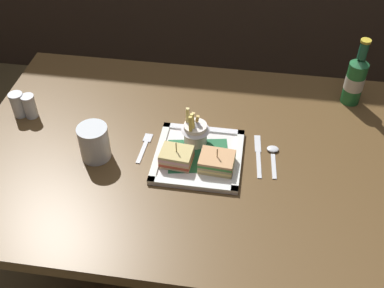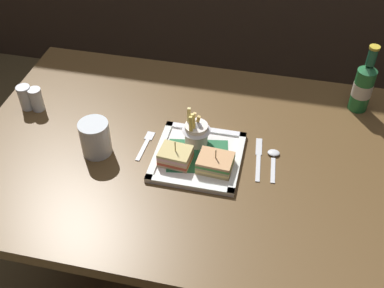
# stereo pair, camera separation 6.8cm
# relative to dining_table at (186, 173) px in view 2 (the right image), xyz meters

# --- Properties ---
(ground_plane) EXTENTS (6.00, 6.00, 0.00)m
(ground_plane) POSITION_rel_dining_table_xyz_m (0.00, 0.00, -0.67)
(ground_plane) COLOR brown
(dining_table) EXTENTS (1.26, 0.87, 0.76)m
(dining_table) POSITION_rel_dining_table_xyz_m (0.00, 0.00, 0.00)
(dining_table) COLOR brown
(dining_table) RESTS_ON ground_plane
(square_plate) EXTENTS (0.25, 0.25, 0.02)m
(square_plate) POSITION_rel_dining_table_xyz_m (0.04, -0.03, 0.10)
(square_plate) COLOR white
(square_plate) RESTS_ON dining_table
(sandwich_half_left) EXTENTS (0.09, 0.08, 0.08)m
(sandwich_half_left) POSITION_rel_dining_table_xyz_m (-0.02, -0.06, 0.13)
(sandwich_half_left) COLOR tan
(sandwich_half_left) RESTS_ON square_plate
(sandwich_half_right) EXTENTS (0.10, 0.08, 0.07)m
(sandwich_half_right) POSITION_rel_dining_table_xyz_m (0.10, -0.06, 0.13)
(sandwich_half_right) COLOR tan
(sandwich_half_right) RESTS_ON square_plate
(fries_cup) EXTENTS (0.08, 0.08, 0.12)m
(fries_cup) POSITION_rel_dining_table_xyz_m (0.02, 0.03, 0.16)
(fries_cup) COLOR white
(fries_cup) RESTS_ON square_plate
(beer_bottle) EXTENTS (0.06, 0.06, 0.23)m
(beer_bottle) POSITION_rel_dining_table_xyz_m (0.49, 0.31, 0.19)
(beer_bottle) COLOR #227034
(beer_bottle) RESTS_ON dining_table
(water_glass) EXTENTS (0.09, 0.09, 0.11)m
(water_glass) POSITION_rel_dining_table_xyz_m (-0.25, -0.06, 0.14)
(water_glass) COLOR silver
(water_glass) RESTS_ON dining_table
(fork) EXTENTS (0.03, 0.13, 0.00)m
(fork) POSITION_rel_dining_table_xyz_m (-0.12, -0.00, 0.10)
(fork) COLOR silver
(fork) RESTS_ON dining_table
(knife) EXTENTS (0.03, 0.18, 0.00)m
(knife) POSITION_rel_dining_table_xyz_m (0.21, 0.01, 0.10)
(knife) COLOR silver
(knife) RESTS_ON dining_table
(spoon) EXTENTS (0.04, 0.13, 0.01)m
(spoon) POSITION_rel_dining_table_xyz_m (0.25, 0.02, 0.10)
(spoon) COLOR silver
(spoon) RESTS_ON dining_table
(salt_shaker) EXTENTS (0.04, 0.04, 0.08)m
(salt_shaker) POSITION_rel_dining_table_xyz_m (-0.54, 0.08, 0.13)
(salt_shaker) COLOR silver
(salt_shaker) RESTS_ON dining_table
(pepper_shaker) EXTENTS (0.04, 0.04, 0.08)m
(pepper_shaker) POSITION_rel_dining_table_xyz_m (-0.50, 0.08, 0.13)
(pepper_shaker) COLOR silver
(pepper_shaker) RESTS_ON dining_table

